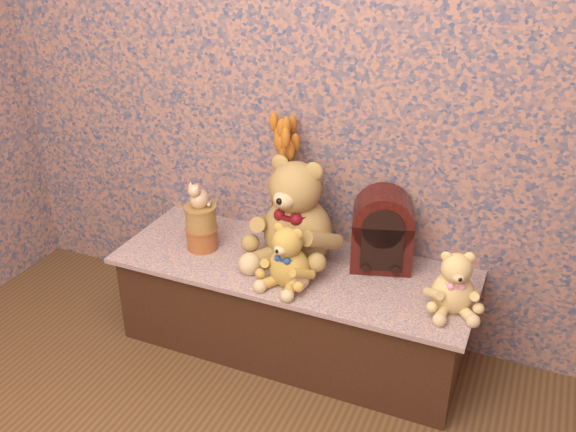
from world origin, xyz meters
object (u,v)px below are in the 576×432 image
object	(u,v)px
teddy_medium	(289,252)
cathedral_radio	(382,229)
teddy_large	(298,206)
ceramic_vase	(284,225)
biscuit_tin_lower	(202,238)
cat_figurine	(199,193)
teddy_small	(455,278)

from	to	relation	value
teddy_medium	cathedral_radio	size ratio (longest dim) A/B	0.82
teddy_large	cathedral_radio	bearing A→B (deg)	19.94
teddy_large	ceramic_vase	bearing A→B (deg)	146.42
ceramic_vase	biscuit_tin_lower	world-z (taller)	ceramic_vase
cathedral_radio	ceramic_vase	distance (m)	0.43
cathedral_radio	cat_figurine	world-z (taller)	cathedral_radio
teddy_small	biscuit_tin_lower	distance (m)	1.04
teddy_small	biscuit_tin_lower	size ratio (longest dim) A/B	1.96
teddy_medium	biscuit_tin_lower	xyz separation A→B (m)	(-0.44, 0.10, -0.09)
cathedral_radio	teddy_large	bearing A→B (deg)	176.46
biscuit_tin_lower	teddy_small	bearing A→B (deg)	-1.34
teddy_small	ceramic_vase	size ratio (longest dim) A/B	1.38
ceramic_vase	cat_figurine	world-z (taller)	cat_figurine
teddy_medium	teddy_small	size ratio (longest dim) A/B	1.05
ceramic_vase	biscuit_tin_lower	xyz separation A→B (m)	(-0.30, -0.17, -0.04)
teddy_large	cat_figurine	bearing A→B (deg)	-161.31
teddy_large	teddy_medium	size ratio (longest dim) A/B	1.77
teddy_small	biscuit_tin_lower	xyz separation A→B (m)	(-1.03, 0.02, -0.08)
teddy_small	ceramic_vase	distance (m)	0.76
biscuit_tin_lower	cat_figurine	bearing A→B (deg)	0.00
biscuit_tin_lower	teddy_large	bearing A→B (deg)	12.02
cat_figurine	teddy_large	bearing A→B (deg)	19.66
teddy_large	biscuit_tin_lower	xyz separation A→B (m)	(-0.40, -0.08, -0.19)
teddy_medium	biscuit_tin_lower	size ratio (longest dim) A/B	2.07
cathedral_radio	biscuit_tin_lower	size ratio (longest dim) A/B	2.53
teddy_large	ceramic_vase	xyz separation A→B (m)	(-0.10, 0.08, -0.14)
teddy_large	teddy_small	bearing A→B (deg)	-2.94
teddy_medium	teddy_small	world-z (taller)	teddy_medium
teddy_medium	teddy_small	bearing A→B (deg)	16.44
teddy_medium	cat_figurine	size ratio (longest dim) A/B	2.18
ceramic_vase	teddy_medium	bearing A→B (deg)	-62.57
cathedral_radio	ceramic_vase	world-z (taller)	cathedral_radio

